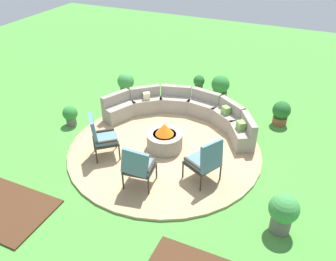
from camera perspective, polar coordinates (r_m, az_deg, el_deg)
name	(u,v)px	position (r m, az deg, el deg)	size (l,w,h in m)	color
ground_plane	(165,150)	(8.58, -0.55, -3.19)	(24.00, 24.00, 0.00)	#478C38
patio_circle	(165,149)	(8.57, -0.55, -3.03)	(4.67, 4.67, 0.06)	tan
mulch_bed_left	(2,208)	(7.78, -25.50, -11.32)	(2.00, 1.32, 0.04)	#472B19
fire_pit	(165,139)	(8.40, -0.56, -1.38)	(0.86, 0.86, 0.69)	gray
curved_stone_bench	(184,111)	(9.53, 2.69, 3.17)	(4.16, 1.87, 0.72)	gray
lounge_chair_front_left	(101,136)	(8.12, -10.86, -0.88)	(0.77, 0.80, 1.11)	#2D2319
lounge_chair_front_right	(138,166)	(7.15, -4.93, -5.72)	(0.67, 0.64, 1.03)	#2D2319
lounge_chair_back_left	(205,160)	(7.29, 6.13, -4.83)	(0.82, 0.83, 1.07)	#2D2319
potted_plant_0	(281,112)	(9.91, 17.97, 2.83)	(0.48, 0.48, 0.68)	brown
potted_plant_1	(220,86)	(10.87, 8.54, 7.12)	(0.55, 0.55, 0.76)	#605B56
potted_plant_2	(199,84)	(11.06, 5.05, 7.58)	(0.35, 0.35, 0.65)	brown
potted_plant_3	(70,115)	(9.78, -15.64, 2.50)	(0.40, 0.40, 0.56)	#605B56
potted_plant_4	(283,212)	(6.68, 18.27, -12.48)	(0.54, 0.54, 0.81)	#605B56
potted_plant_5	(126,84)	(10.96, -6.87, 7.58)	(0.51, 0.51, 0.78)	brown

